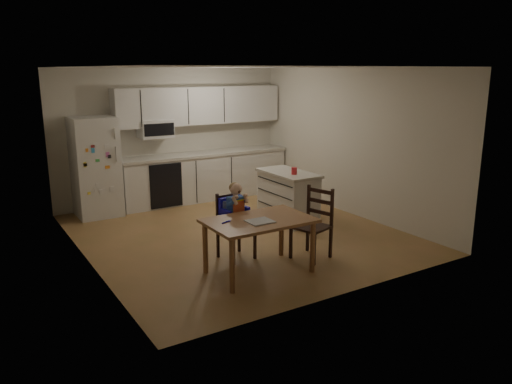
{
  "coord_description": "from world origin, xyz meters",
  "views": [
    {
      "loc": [
        -3.63,
        -6.4,
        2.47
      ],
      "look_at": [
        -0.2,
        -0.87,
        0.87
      ],
      "focal_mm": 35.0,
      "sensor_mm": 36.0,
      "label": 1
    }
  ],
  "objects_px": {
    "red_cup": "(294,171)",
    "chair_side": "(316,218)",
    "refrigerator": "(96,167)",
    "kitchen_island": "(288,196)",
    "chair_booster": "(234,212)",
    "dining_table": "(259,227)"
  },
  "relations": [
    {
      "from": "dining_table",
      "to": "chair_side",
      "type": "bearing_deg",
      "value": 4.65
    },
    {
      "from": "red_cup",
      "to": "chair_side",
      "type": "distance_m",
      "value": 1.5
    },
    {
      "from": "red_cup",
      "to": "chair_side",
      "type": "height_order",
      "value": "chair_side"
    },
    {
      "from": "kitchen_island",
      "to": "chair_booster",
      "type": "bearing_deg",
      "value": -147.77
    },
    {
      "from": "chair_side",
      "to": "dining_table",
      "type": "bearing_deg",
      "value": -101.56
    },
    {
      "from": "chair_booster",
      "to": "chair_side",
      "type": "xyz_separation_m",
      "value": [
        0.95,
        -0.54,
        -0.09
      ]
    },
    {
      "from": "red_cup",
      "to": "chair_side",
      "type": "xyz_separation_m",
      "value": [
        -0.6,
        -1.33,
        -0.35
      ]
    },
    {
      "from": "chair_booster",
      "to": "kitchen_island",
      "type": "bearing_deg",
      "value": 25.46
    },
    {
      "from": "kitchen_island",
      "to": "refrigerator",
      "type": "bearing_deg",
      "value": 142.44
    },
    {
      "from": "refrigerator",
      "to": "red_cup",
      "type": "distance_m",
      "value": 3.39
    },
    {
      "from": "refrigerator",
      "to": "chair_side",
      "type": "xyz_separation_m",
      "value": [
        1.97,
        -3.54,
        -0.31
      ]
    },
    {
      "from": "refrigerator",
      "to": "dining_table",
      "type": "bearing_deg",
      "value": -74.19
    },
    {
      "from": "kitchen_island",
      "to": "chair_booster",
      "type": "xyz_separation_m",
      "value": [
        -1.59,
        -1.0,
        0.21
      ]
    },
    {
      "from": "refrigerator",
      "to": "chair_side",
      "type": "bearing_deg",
      "value": -60.97
    },
    {
      "from": "refrigerator",
      "to": "red_cup",
      "type": "bearing_deg",
      "value": -40.78
    },
    {
      "from": "kitchen_island",
      "to": "dining_table",
      "type": "xyz_separation_m",
      "value": [
        -1.58,
        -1.61,
        0.18
      ]
    },
    {
      "from": "dining_table",
      "to": "chair_side",
      "type": "relative_size",
      "value": 1.36
    },
    {
      "from": "kitchen_island",
      "to": "chair_side",
      "type": "xyz_separation_m",
      "value": [
        -0.64,
        -1.54,
        0.12
      ]
    },
    {
      "from": "kitchen_island",
      "to": "red_cup",
      "type": "bearing_deg",
      "value": -100.03
    },
    {
      "from": "dining_table",
      "to": "chair_booster",
      "type": "height_order",
      "value": "chair_booster"
    },
    {
      "from": "chair_booster",
      "to": "chair_side",
      "type": "bearing_deg",
      "value": -36.32
    },
    {
      "from": "red_cup",
      "to": "chair_booster",
      "type": "relative_size",
      "value": 0.11
    }
  ]
}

